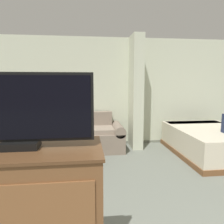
{
  "coord_description": "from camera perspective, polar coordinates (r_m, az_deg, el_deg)",
  "views": [
    {
      "loc": [
        -1.08,
        -0.96,
        1.54
      ],
      "look_at": [
        -0.65,
        2.61,
        1.05
      ],
      "focal_mm": 35.0,
      "sensor_mm": 36.0,
      "label": 1
    }
  ],
  "objects": [
    {
      "name": "tv_dresser",
      "position": [
        1.85,
        -21.65,
        -25.28
      ],
      "size": [
        1.1,
        0.58,
        1.1
      ],
      "color": "brown",
      "rests_on": "ground_plane"
    },
    {
      "name": "bed",
      "position": [
        5.15,
        24.32,
        -7.0
      ],
      "size": [
        1.49,
        2.05,
        0.57
      ],
      "color": "brown",
      "rests_on": "ground_plane"
    },
    {
      "name": "couch",
      "position": [
        5.04,
        -9.63,
        -6.39
      ],
      "size": [
        2.19,
        0.84,
        0.84
      ],
      "color": "gray",
      "rests_on": "ground_plane"
    },
    {
      "name": "coffee_table",
      "position": [
        4.06,
        -10.88,
        -8.81
      ],
      "size": [
        0.61,
        0.52,
        0.45
      ],
      "color": "brown",
      "rests_on": "ground_plane"
    },
    {
      "name": "wall_back",
      "position": [
        5.47,
        4.49,
        5.2
      ],
      "size": [
        7.34,
        0.16,
        2.6
      ],
      "color": "beige",
      "rests_on": "ground_plane"
    },
    {
      "name": "tv",
      "position": [
        1.57,
        -23.13,
        0.35
      ],
      "size": [
        0.99,
        0.16,
        0.51
      ],
      "color": "black",
      "rests_on": "tv_dresser"
    },
    {
      "name": "wall_partition_pillar",
      "position": [
        5.14,
        6.24,
        5.07
      ],
      "size": [
        0.24,
        0.61,
        2.6
      ],
      "color": "beige",
      "rests_on": "ground_plane"
    },
    {
      "name": "side_table",
      "position": [
        5.17,
        -23.96,
        -4.64
      ],
      "size": [
        0.48,
        0.48,
        0.58
      ],
      "color": "brown",
      "rests_on": "ground_plane"
    },
    {
      "name": "table_lamp",
      "position": [
        5.11,
        -24.19,
        -0.62
      ],
      "size": [
        0.35,
        0.35,
        0.4
      ],
      "color": "tan",
      "rests_on": "side_table"
    }
  ]
}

